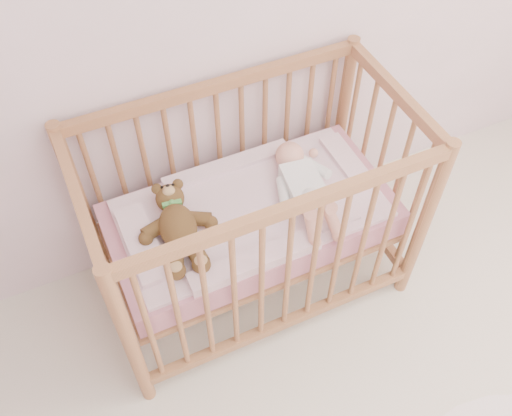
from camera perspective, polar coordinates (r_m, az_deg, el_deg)
crib at (r=2.47m, az=-0.48°, el=-0.93°), size 1.36×0.76×1.00m
mattress at (r=2.48m, az=-0.48°, el=-1.15°), size 1.22×0.62×0.13m
blanket at (r=2.43m, az=-0.49°, el=-0.06°), size 1.10×0.58×0.06m
baby at (r=2.43m, az=4.72°, el=2.51°), size 0.35×0.60×0.14m
teddy_bear at (r=2.28m, az=-7.83°, el=-1.74°), size 0.40×0.52×0.13m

